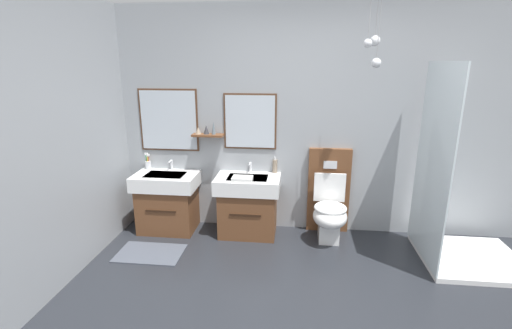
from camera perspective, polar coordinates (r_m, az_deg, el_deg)
name	(u,v)px	position (r m, az deg, el deg)	size (l,w,h in m)	color
wall_back	(311,122)	(4.21, 8.67, 6.56)	(4.66, 0.62, 2.56)	#999EA3
wall_left	(1,158)	(3.17, -35.02, 0.78)	(0.12, 3.86, 2.56)	#999EA3
bath_mat	(150,253)	(4.09, -16.22, -13.17)	(0.68, 0.44, 0.01)	#474C56
vanity_sink_left	(168,200)	(4.45, -13.63, -5.45)	(0.72, 0.51, 0.69)	brown
tap_on_left_sink	(171,164)	(4.49, -13.16, 0.15)	(0.03, 0.13, 0.11)	silver
vanity_sink_right	(248,204)	(4.22, -1.25, -6.14)	(0.72, 0.51, 0.69)	brown
tap_on_right_sink	(250,166)	(4.27, -0.94, -0.24)	(0.03, 0.13, 0.11)	silver
toilet	(329,206)	(4.22, 11.36, -6.36)	(0.48, 0.63, 1.00)	brown
toothbrush_cup	(148,164)	(4.59, -16.53, 0.07)	(0.07, 0.07, 0.20)	silver
soap_dispenser	(275,166)	(4.24, 2.97, -0.23)	(0.06, 0.06, 0.19)	gray
folded_hand_towel	(242,179)	(3.97, -2.15, -2.25)	(0.22, 0.16, 0.04)	white
shower_tray	(456,224)	(4.15, 28.86, -8.09)	(0.97, 0.90, 1.95)	white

